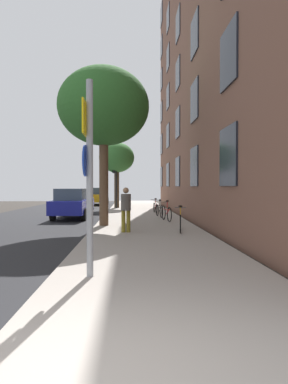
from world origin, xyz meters
TOP-DOWN VIEW (x-y plane):
  - ground_plane at (-2.40, 15.00)m, footprint 41.80×41.80m
  - road_asphalt at (-4.50, 15.00)m, footprint 7.00×38.00m
  - sidewalk at (1.10, 15.00)m, footprint 4.20×38.00m
  - building_facade at (3.69, 14.50)m, footprint 0.56×27.00m
  - sign_post at (-0.28, 3.27)m, footprint 0.16×0.60m
  - traffic_light at (-0.64, 21.39)m, footprint 0.43×0.24m
  - tree_near at (-0.62, 10.82)m, footprint 3.78×3.78m
  - tree_far at (-0.53, 21.87)m, footprint 2.69×2.69m
  - bicycle_0 at (2.29, 8.90)m, footprint 0.44×1.64m
  - bicycle_1 at (2.19, 12.43)m, footprint 0.44×1.68m
  - bicycle_2 at (2.04, 14.41)m, footprint 0.42×1.69m
  - bicycle_3 at (2.01, 16.68)m, footprint 0.42×1.63m
  - pedestrian_0 at (0.32, 8.78)m, footprint 0.44×0.44m
  - car_0 at (-2.64, 15.00)m, footprint 1.78×4.47m
  - car_1 at (-2.63, 27.85)m, footprint 2.07×4.31m

SIDE VIEW (x-z plane):
  - ground_plane at x=-2.40m, z-range 0.00..0.00m
  - road_asphalt at x=-4.50m, z-range 0.00..0.01m
  - sidewalk at x=1.10m, z-range 0.00..0.12m
  - bicycle_3 at x=2.01m, z-range 0.02..0.93m
  - bicycle_2 at x=2.04m, z-range 0.02..0.95m
  - bicycle_0 at x=2.29m, z-range 0.02..0.96m
  - bicycle_1 at x=2.19m, z-range 0.01..0.99m
  - car_0 at x=-2.64m, z-range 0.03..1.65m
  - car_1 at x=-2.63m, z-range 0.03..1.65m
  - pedestrian_0 at x=0.32m, z-range 0.23..1.82m
  - sign_post at x=-0.28m, z-range 0.32..3.84m
  - traffic_light at x=-0.64m, z-range 0.77..4.25m
  - tree_far at x=-0.53m, z-range 1.41..6.40m
  - tree_near at x=-0.62m, z-range 1.75..8.29m
  - building_facade at x=3.69m, z-range 0.02..19.03m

